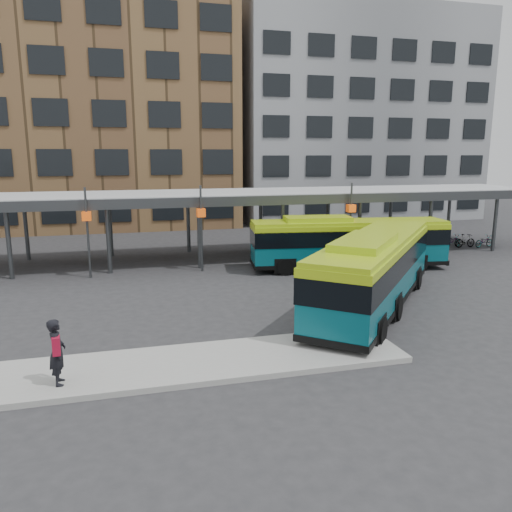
# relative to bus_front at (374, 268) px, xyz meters

# --- Properties ---
(ground) EXTENTS (120.00, 120.00, 0.00)m
(ground) POSITION_rel_bus_front_xyz_m (-3.03, -1.03, -1.73)
(ground) COLOR #28282B
(ground) RESTS_ON ground
(boarding_island) EXTENTS (14.00, 3.00, 0.18)m
(boarding_island) POSITION_rel_bus_front_xyz_m (-8.53, -4.03, -1.64)
(boarding_island) COLOR gray
(boarding_island) RESTS_ON ground
(canopy) EXTENTS (40.00, 6.53, 4.80)m
(canopy) POSITION_rel_bus_front_xyz_m (-3.08, 11.84, 2.17)
(canopy) COLOR #999B9E
(canopy) RESTS_ON ground
(building_brick) EXTENTS (26.00, 14.00, 22.00)m
(building_brick) POSITION_rel_bus_front_xyz_m (-13.03, 30.97, 9.27)
(building_brick) COLOR brown
(building_brick) RESTS_ON ground
(building_grey) EXTENTS (24.00, 14.00, 20.00)m
(building_grey) POSITION_rel_bus_front_xyz_m (12.97, 30.97, 8.27)
(building_grey) COLOR slate
(building_grey) RESTS_ON ground
(bus_front) EXTENTS (9.85, 10.79, 3.33)m
(bus_front) POSITION_rel_bus_front_xyz_m (0.00, 0.00, 0.00)
(bus_front) COLOR #084F5A
(bus_front) RESTS_ON ground
(bus_rear) EXTENTS (11.26, 3.80, 3.05)m
(bus_rear) POSITION_rel_bus_front_xyz_m (2.10, 7.11, -0.15)
(bus_rear) COLOR #084F5A
(bus_rear) RESTS_ON ground
(pedestrian) EXTENTS (0.51, 0.73, 1.89)m
(pedestrian) POSITION_rel_bus_front_xyz_m (-12.11, -4.64, -0.59)
(pedestrian) COLOR black
(pedestrian) RESTS_ON boarding_island
(bike_rack) EXTENTS (7.93, 1.50, 1.04)m
(bike_rack) POSITION_rel_bus_front_xyz_m (10.82, 10.96, -1.28)
(bike_rack) COLOR slate
(bike_rack) RESTS_ON ground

